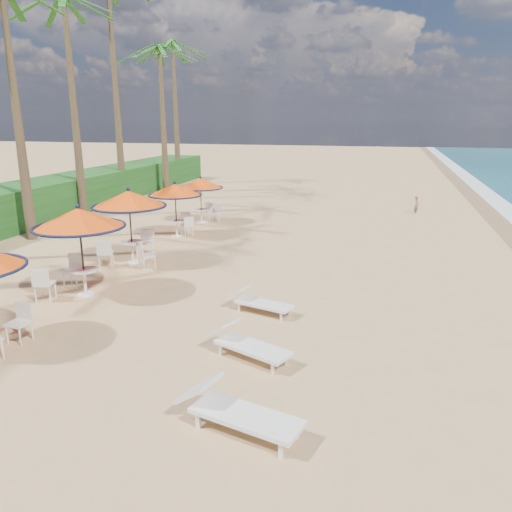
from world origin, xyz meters
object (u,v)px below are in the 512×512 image
Objects in this scene: station_2 at (130,208)px; station_3 at (176,195)px; station_1 at (76,226)px; lounger_near at (234,409)px; station_4 at (202,189)px; lounger_far at (258,301)px; lounger_mid at (245,343)px.

station_2 is 1.13× the size of station_3.
station_3 is at bearing 91.51° from station_2.
station_1 is 3.24m from station_2.
station_2 is 10.32m from lounger_near.
station_3 is (-0.11, 4.10, -0.14)m from station_2.
station_4 reaches higher than lounger_far.
lounger_near is (6.15, -8.15, -1.55)m from station_2.
lounger_near is at bearing -39.38° from station_1.
lounger_mid is at bearing -59.65° from station_3.
station_1 is at bearing 179.12° from lounger_mid.
lounger_near is at bearing -67.71° from station_4.
station_4 is 11.66m from lounger_far.
station_3 reaches higher than lounger_far.
lounger_far is at bearing -31.42° from station_2.
station_2 is (-0.17, 3.24, -0.07)m from station_1.
lounger_near is (6.25, -12.25, -1.41)m from station_3.
lounger_near reaches higher than lounger_far.
station_2 reaches higher than station_1.
station_4 reaches higher than lounger_mid.
station_4 is at bearing 127.32° from lounger_near.
station_2 is at bearing 165.31° from lounger_far.
lounger_mid is at bearing -45.37° from station_2.
lounger_far is (5.25, -3.21, -1.61)m from station_2.
lounger_mid is (5.72, -12.78, -1.28)m from station_4.
lounger_near is 1.10× the size of lounger_mid.
lounger_mid is at bearing 116.93° from lounger_near.
station_3 is 1.04× the size of lounger_near.
lounger_far is at bearing 122.03° from lounger_mid.
station_4 is at bearing 90.75° from station_2.
station_3 is at bearing 143.75° from lounger_mid.
station_2 is at bearing 158.04° from lounger_mid.
lounger_mid is at bearing -65.87° from station_4.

